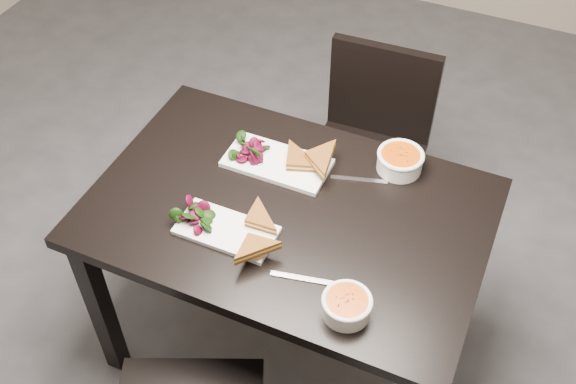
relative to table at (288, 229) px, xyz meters
The scene contains 13 objects.
ground 0.66m from the table, 121.18° to the left, with size 5.00×5.00×0.00m, color #47474C.
table is the anchor object (origin of this frame).
chair_far 0.70m from the table, 85.41° to the left, with size 0.44×0.44×0.85m.
plate_near 0.23m from the table, 128.17° to the right, with size 0.29×0.15×0.01m, color white.
sandwich_near 0.21m from the table, 112.79° to the right, with size 0.15×0.11×0.05m, color #A25C22, non-canonical shape.
salad_near 0.31m from the table, 144.64° to the right, with size 0.09×0.08×0.04m, color black, non-canonical shape.
soup_bowl_near 0.43m from the table, 43.81° to the right, with size 0.14×0.14×0.06m.
cutlery_near 0.29m from the table, 57.62° to the right, with size 0.18×0.02×0.00m, color silver.
plate_far 0.22m from the table, 124.55° to the left, with size 0.34×0.17×0.02m, color white.
sandwich_far 0.21m from the table, 107.04° to the left, with size 0.17×0.13×0.05m, color #A25C22, non-canonical shape.
salad_far 0.30m from the table, 142.87° to the left, with size 0.11×0.09×0.05m, color black, non-canonical shape.
soup_bowl_far 0.42m from the table, 49.63° to the left, with size 0.15×0.15×0.07m.
cutlery_far 0.27m from the table, 51.91° to the left, with size 0.18×0.02×0.00m, color silver.
Camera 1 is at (0.62, -1.36, 2.26)m, focal length 42.10 mm.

